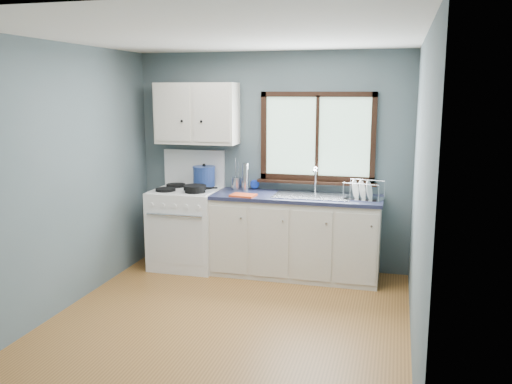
% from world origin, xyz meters
% --- Properties ---
extents(floor, '(3.20, 3.60, 0.02)m').
position_xyz_m(floor, '(0.00, 0.00, -0.01)').
color(floor, '#93602D').
rests_on(floor, ground).
extents(ceiling, '(3.20, 3.60, 0.02)m').
position_xyz_m(ceiling, '(0.00, 0.00, 2.51)').
color(ceiling, white).
rests_on(ceiling, wall_back).
extents(wall_back, '(3.20, 0.02, 2.50)m').
position_xyz_m(wall_back, '(0.00, 1.81, 1.25)').
color(wall_back, '#526265').
rests_on(wall_back, ground).
extents(wall_front, '(3.20, 0.02, 2.50)m').
position_xyz_m(wall_front, '(0.00, -1.81, 1.25)').
color(wall_front, '#526265').
rests_on(wall_front, ground).
extents(wall_left, '(0.02, 3.60, 2.50)m').
position_xyz_m(wall_left, '(-1.61, 0.00, 1.25)').
color(wall_left, '#526265').
rests_on(wall_left, ground).
extents(wall_right, '(0.02, 3.60, 2.50)m').
position_xyz_m(wall_right, '(1.61, 0.00, 1.25)').
color(wall_right, '#526265').
rests_on(wall_right, ground).
extents(gas_range, '(0.76, 0.69, 1.36)m').
position_xyz_m(gas_range, '(-0.95, 1.47, 0.49)').
color(gas_range, white).
rests_on(gas_range, floor).
extents(base_cabinets, '(1.85, 0.60, 0.88)m').
position_xyz_m(base_cabinets, '(0.36, 1.49, 0.41)').
color(base_cabinets, beige).
rests_on(base_cabinets, floor).
extents(countertop, '(1.89, 0.64, 0.04)m').
position_xyz_m(countertop, '(0.36, 1.49, 0.90)').
color(countertop, '#191D34').
rests_on(countertop, base_cabinets).
extents(sink, '(0.84, 0.46, 0.44)m').
position_xyz_m(sink, '(0.54, 1.49, 0.86)').
color(sink, silver).
rests_on(sink, countertop).
extents(window, '(1.36, 0.10, 1.03)m').
position_xyz_m(window, '(0.54, 1.77, 1.48)').
color(window, '#9EC6A8').
rests_on(window, wall_back).
extents(upper_cabinets, '(0.95, 0.35, 0.70)m').
position_xyz_m(upper_cabinets, '(-0.85, 1.63, 1.80)').
color(upper_cabinets, beige).
rests_on(upper_cabinets, wall_back).
extents(skillet, '(0.40, 0.29, 0.05)m').
position_xyz_m(skillet, '(-0.77, 1.32, 0.99)').
color(skillet, black).
rests_on(skillet, gas_range).
extents(stockpot, '(0.29, 0.29, 0.26)m').
position_xyz_m(stockpot, '(-0.76, 1.60, 1.08)').
color(stockpot, navy).
rests_on(stockpot, gas_range).
extents(utensil_crock, '(0.14, 0.14, 0.37)m').
position_xyz_m(utensil_crock, '(-0.39, 1.66, 1.00)').
color(utensil_crock, silver).
rests_on(utensil_crock, countertop).
extents(thermos, '(0.09, 0.09, 0.32)m').
position_xyz_m(thermos, '(-0.26, 1.60, 1.08)').
color(thermos, silver).
rests_on(thermos, countertop).
extents(soap_bottle, '(0.13, 0.13, 0.27)m').
position_xyz_m(soap_bottle, '(-0.18, 1.74, 1.05)').
color(soap_bottle, '#1230AA').
rests_on(soap_bottle, countertop).
extents(dish_towel, '(0.28, 0.22, 0.02)m').
position_xyz_m(dish_towel, '(-0.20, 1.29, 0.93)').
color(dish_towel, '#D5441B').
rests_on(dish_towel, countertop).
extents(dish_rack, '(0.44, 0.37, 0.21)m').
position_xyz_m(dish_rack, '(1.08, 1.46, 0.97)').
color(dish_rack, silver).
rests_on(dish_rack, countertop).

